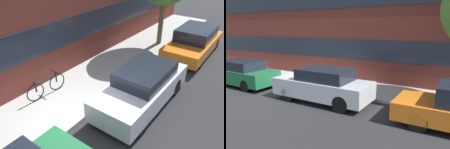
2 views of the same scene
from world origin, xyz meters
The scene contains 7 objects.
ground_plane centered at (0.00, 0.00, 0.00)m, with size 56.00×56.00×0.00m, color #232326.
sidewalk_strip centered at (0.00, 1.34, 0.06)m, with size 28.00×2.68×0.11m.
rowhouse_facade centered at (0.00, 3.12, 4.23)m, with size 28.00×1.02×8.44m.
parked_car_green centered at (-3.16, -1.05, 0.67)m, with size 4.46×1.61×1.34m.
parked_car_silver centered at (2.19, -1.05, 0.71)m, with size 4.09×1.61×1.40m.
fire_hydrant centered at (-2.81, 0.41, 0.52)m, with size 0.52×0.29×0.80m.
bicycle centered at (0.48, 1.93, 0.50)m, with size 1.61×0.44×0.78m.
Camera 2 is at (7.12, -8.20, 3.02)m, focal length 35.00 mm.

